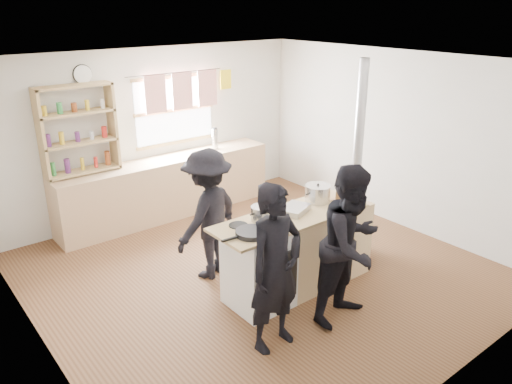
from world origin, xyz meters
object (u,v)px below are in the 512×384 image
person_near_right (351,245)px  stockpot_counter (318,193)px  skillet_greens (252,232)px  thermos (215,139)px  roast_tray (295,209)px  flue_heater (354,207)px  person_near_left (275,269)px  person_far (208,214)px  cooking_island (299,250)px  bread_board (343,195)px  stockpot_stove (261,213)px

person_near_right → stockpot_counter: bearing=59.3°
person_near_right → skillet_greens: bearing=133.5°
thermos → roast_tray: size_ratio=0.79×
flue_heater → thermos: bearing=97.5°
thermos → person_near_left: 3.77m
roast_tray → person_far: bearing=125.7°
cooking_island → bread_board: (0.66, -0.02, 0.51)m
skillet_greens → roast_tray: 0.74m
thermos → person_near_left: person_near_left is taller
skillet_greens → roast_tray: (0.73, 0.15, 0.01)m
skillet_greens → person_near_right: size_ratio=0.21×
cooking_island → person_far: size_ratio=1.26×
person_near_left → cooking_island: bearing=31.1°
flue_heater → person_near_right: (-1.10, -0.91, 0.17)m
stockpot_stove → person_far: bearing=102.4°
person_near_left → flue_heater: bearing=18.0°
roast_tray → bread_board: bread_board is taller
person_near_right → person_far: size_ratio=1.06×
skillet_greens → roast_tray: size_ratio=0.86×
bread_board → person_far: size_ratio=0.22×
cooking_island → stockpot_stove: bearing=167.8°
skillet_greens → person_near_left: bearing=-103.5°
thermos → stockpot_stove: (-1.22, -2.67, -0.05)m
thermos → person_near_right: person_near_right is taller
cooking_island → person_near_right: 0.83m
skillet_greens → stockpot_stove: size_ratio=1.56×
cooking_island → person_far: bearing=126.4°
thermos → stockpot_stove: 2.93m
roast_tray → stockpot_stove: (-0.43, 0.06, 0.04)m
skillet_greens → stockpot_stove: stockpot_stove is taller
bread_board → person_far: person_far is taller
roast_tray → person_near_right: 0.80m
roast_tray → bread_board: size_ratio=1.21×
cooking_island → person_near_left: size_ratio=1.20×
cooking_island → stockpot_stove: stockpot_stove is taller
thermos → person_far: size_ratio=0.21×
skillet_greens → person_near_left: size_ratio=0.21×
skillet_greens → flue_heater: size_ratio=0.14×
person_near_left → roast_tray: bearing=34.5°
roast_tray → person_near_left: 1.09m
skillet_greens → person_near_left: 0.54m
flue_heater → roast_tray: bearing=-174.0°
thermos → person_far: 2.37m
cooking_island → stockpot_stove: size_ratio=8.74×
skillet_greens → roast_tray: roast_tray is taller
skillet_greens → person_far: (0.13, 0.99, -0.18)m
cooking_island → bread_board: bread_board is taller
stockpot_counter → person_near_left: size_ratio=0.18×
roast_tray → bread_board: (0.71, -0.06, 0.01)m
person_near_left → bread_board: bearing=17.6°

